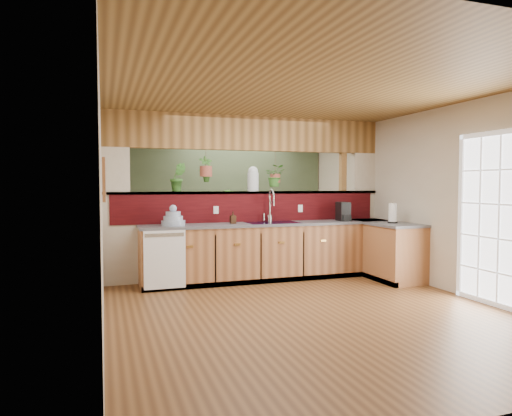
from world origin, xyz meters
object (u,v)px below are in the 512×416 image
object	(u,v)px
faucet	(271,204)
dish_stack	(173,219)
paper_towel	(393,213)
coffee_maker	(343,212)
soap_dispenser	(233,218)
shelving_console	(215,234)
glass_jar	(253,179)

from	to	relation	value
faucet	dish_stack	distance (m)	1.61
paper_towel	coffee_maker	bearing A→B (deg)	131.80
soap_dispenser	coffee_maker	world-z (taller)	coffee_maker
soap_dispenser	shelving_console	size ratio (longest dim) A/B	0.14
faucet	soap_dispenser	world-z (taller)	faucet
dish_stack	glass_jar	bearing A→B (deg)	16.23
faucet	paper_towel	world-z (taller)	faucet
coffee_maker	glass_jar	bearing A→B (deg)	169.88
faucet	dish_stack	xyz separation A→B (m)	(-1.59, -0.17, -0.19)
soap_dispenser	shelving_console	xyz separation A→B (m)	(0.26, 2.25, -0.49)
soap_dispenser	faucet	bearing A→B (deg)	10.74
dish_stack	shelving_console	bearing A→B (deg)	62.87
soap_dispenser	paper_towel	distance (m)	2.50
faucet	paper_towel	distance (m)	1.92
faucet	coffee_maker	bearing A→B (deg)	-10.23
dish_stack	soap_dispenser	size ratio (longest dim) A/B	1.88
paper_towel	shelving_console	bearing A→B (deg)	126.11
dish_stack	glass_jar	size ratio (longest dim) A/B	0.86
dish_stack	coffee_maker	distance (m)	2.79
faucet	glass_jar	world-z (taller)	glass_jar
dish_stack	shelving_console	distance (m)	2.63
faucet	coffee_maker	distance (m)	1.23
glass_jar	coffee_maker	bearing A→B (deg)	-17.23
paper_towel	faucet	bearing A→B (deg)	154.89
faucet	glass_jar	xyz separation A→B (m)	(-0.22, 0.22, 0.41)
faucet	dish_stack	size ratio (longest dim) A/B	1.51
faucet	glass_jar	distance (m)	0.52
glass_jar	paper_towel	bearing A→B (deg)	-27.93
coffee_maker	shelving_console	xyz separation A→B (m)	(-1.61, 2.34, -0.54)
coffee_maker	shelving_console	bearing A→B (deg)	131.62
coffee_maker	glass_jar	xyz separation A→B (m)	(-1.42, 0.44, 0.55)
soap_dispenser	shelving_console	distance (m)	2.32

